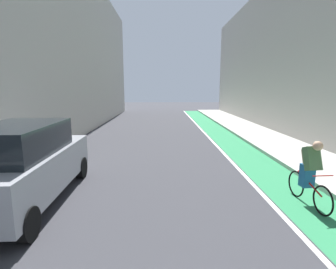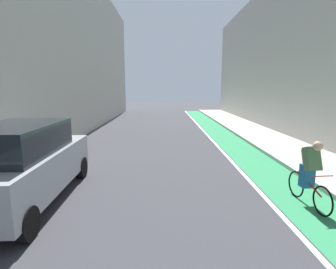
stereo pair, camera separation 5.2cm
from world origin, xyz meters
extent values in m
plane|color=#38383D|center=(0.00, 15.00, 0.00)|extent=(83.60, 83.60, 0.00)
cube|color=#2D8451|center=(3.60, 17.00, 0.00)|extent=(1.60, 38.00, 0.00)
cube|color=white|center=(2.70, 17.00, 0.00)|extent=(0.12, 38.00, 0.00)
cube|color=#A8A59E|center=(5.77, 17.00, 0.07)|extent=(2.73, 38.00, 0.14)
cube|color=#B2ADA3|center=(-6.20, 17.00, 5.29)|extent=(3.00, 38.00, 10.59)
cube|color=#B2ADA3|center=(8.33, 19.00, 4.94)|extent=(2.40, 34.00, 9.87)
cube|color=#9EA0A8|center=(-3.35, 9.36, 0.80)|extent=(1.96, 4.64, 0.95)
cube|color=black|center=(-3.35, 9.13, 1.60)|extent=(1.70, 2.80, 0.75)
cylinder|color=black|center=(-4.24, 11.09, 0.33)|extent=(0.24, 0.66, 0.66)
cylinder|color=black|center=(-2.55, 11.13, 0.33)|extent=(0.24, 0.66, 0.66)
cylinder|color=black|center=(-2.47, 7.63, 0.33)|extent=(0.24, 0.66, 0.66)
torus|color=black|center=(3.59, 8.52, 0.34)|extent=(0.09, 0.68, 0.68)
torus|color=black|center=(3.52, 9.56, 0.34)|extent=(0.09, 0.68, 0.68)
cylinder|color=red|center=(3.55, 9.04, 0.56)|extent=(0.11, 0.96, 0.33)
cylinder|color=red|center=(3.54, 9.22, 0.64)|extent=(0.04, 0.12, 0.55)
cylinder|color=red|center=(3.58, 8.60, 0.89)|extent=(0.48, 0.06, 0.02)
cube|color=#1E598C|center=(3.55, 9.15, 0.71)|extent=(0.30, 0.26, 0.56)
cube|color=#4C7247|center=(3.55, 9.02, 1.17)|extent=(0.35, 0.42, 0.60)
sphere|color=tan|center=(3.57, 8.86, 1.51)|extent=(0.22, 0.22, 0.22)
cube|color=tan|center=(3.55, 9.14, 1.19)|extent=(0.28, 0.29, 0.39)
camera|label=1|loc=(0.03, 3.12, 2.80)|focal=28.02mm
camera|label=2|loc=(0.09, 3.11, 2.80)|focal=28.02mm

